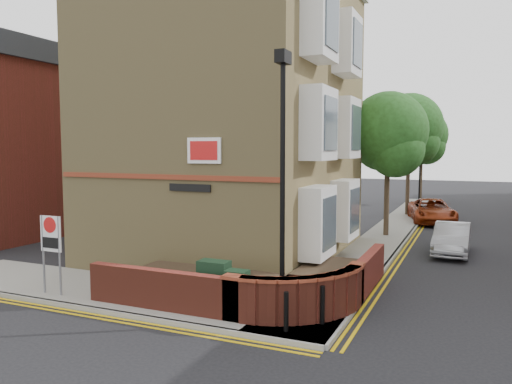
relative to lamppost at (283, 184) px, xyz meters
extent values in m
plane|color=black|center=(-1.60, -1.20, -3.34)|extent=(120.00, 120.00, 0.00)
cube|color=gray|center=(-5.10, 0.30, -3.28)|extent=(13.00, 3.00, 0.12)
cube|color=gray|center=(0.40, 14.80, -3.28)|extent=(2.00, 32.00, 0.12)
cube|color=gray|center=(-5.10, -1.20, -3.28)|extent=(13.00, 0.15, 0.12)
cube|color=gray|center=(1.40, 14.80, -3.28)|extent=(0.15, 32.00, 0.12)
cube|color=gold|center=(-5.10, -1.45, -3.34)|extent=(13.00, 0.28, 0.01)
cube|color=gold|center=(1.65, 14.80, -3.34)|extent=(0.28, 32.00, 0.01)
cube|color=#998551|center=(-4.60, 6.80, 2.28)|extent=(8.00, 10.00, 11.00)
cube|color=maroon|center=(-4.60, 1.77, -0.02)|extent=(7.80, 0.06, 0.15)
cube|color=white|center=(-3.10, 1.76, 0.78)|extent=(1.10, 0.05, 0.75)
cube|color=black|center=(-3.60, 1.76, -0.32)|extent=(1.40, 0.04, 0.22)
cylinder|color=black|center=(0.00, 0.00, -0.22)|extent=(0.12, 0.12, 6.00)
cylinder|color=black|center=(0.00, 0.00, -2.82)|extent=(0.20, 0.20, 0.80)
cube|color=black|center=(0.00, 0.00, 2.93)|extent=(0.25, 0.50, 0.30)
cube|color=black|center=(-1.90, 0.10, -2.62)|extent=(0.80, 0.45, 1.20)
cube|color=black|center=(-1.10, -0.20, -2.67)|extent=(0.55, 0.40, 1.10)
cylinder|color=black|center=(0.40, -0.80, -2.77)|extent=(0.11, 0.11, 0.90)
cylinder|color=black|center=(1.00, 0.00, -2.77)|extent=(0.11, 0.11, 0.90)
cylinder|color=slate|center=(-6.90, -0.70, -2.12)|extent=(0.06, 0.06, 2.20)
cylinder|color=slate|center=(-6.30, -0.70, -2.12)|extent=(0.06, 0.06, 2.20)
cube|color=white|center=(-6.60, -0.70, -1.52)|extent=(0.72, 0.04, 1.00)
cylinder|color=red|center=(-6.60, -0.73, -1.27)|extent=(0.44, 0.02, 0.44)
cube|color=maroon|center=(-16.60, 6.80, 0.66)|extent=(6.00, 10.00, 8.00)
cube|color=#282C30|center=(-16.60, 6.80, 5.16)|extent=(6.40, 10.40, 1.00)
cylinder|color=#382B1E|center=(0.40, 12.80, -0.95)|extent=(0.24, 0.24, 4.55)
sphere|color=#1F4416|center=(0.40, 12.80, 1.65)|extent=(3.64, 3.64, 3.64)
sphere|color=#1F4416|center=(0.80, 12.50, 0.81)|extent=(2.60, 2.60, 2.60)
sphere|color=#1F4416|center=(0.10, 13.20, 1.20)|extent=(2.86, 2.86, 2.86)
cylinder|color=#382B1E|center=(0.40, 20.80, -0.70)|extent=(0.24, 0.24, 5.04)
sphere|color=#1F4416|center=(0.40, 20.80, 2.18)|extent=(4.03, 4.03, 4.03)
sphere|color=#1F4416|center=(0.80, 20.50, 1.24)|extent=(2.88, 2.88, 2.88)
sphere|color=#1F4416|center=(0.10, 21.20, 1.67)|extent=(3.17, 3.17, 3.17)
cylinder|color=#382B1E|center=(0.40, 28.80, -0.84)|extent=(0.24, 0.24, 4.76)
sphere|color=#1F4416|center=(0.40, 28.80, 1.88)|extent=(3.81, 3.81, 3.81)
sphere|color=#1F4416|center=(0.80, 28.50, 0.99)|extent=(2.72, 2.72, 2.72)
sphere|color=#1F4416|center=(0.10, 29.20, 1.40)|extent=(2.99, 2.99, 2.99)
cylinder|color=black|center=(0.80, 23.80, -1.62)|extent=(0.10, 0.10, 3.20)
imported|color=black|center=(0.80, 23.80, 0.48)|extent=(0.20, 0.16, 1.00)
imported|color=gray|center=(3.40, 10.05, -2.73)|extent=(1.36, 3.74, 1.23)
imported|color=maroon|center=(2.00, 18.62, -2.67)|extent=(3.22, 5.19, 1.34)
camera|label=1|loc=(4.11, -10.94, 0.84)|focal=35.00mm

